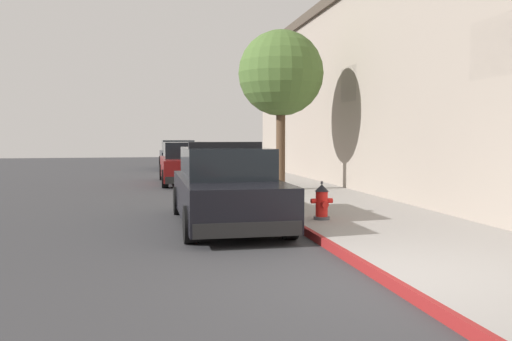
# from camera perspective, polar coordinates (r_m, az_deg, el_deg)

# --- Properties ---
(ground_plane) EXTENTS (33.31, 60.00, 0.20)m
(ground_plane) POSITION_cam_1_polar(r_m,az_deg,el_deg) (16.05, -16.73, -3.26)
(ground_plane) COLOR #353538
(sidewalk_pavement) EXTENTS (3.35, 60.00, 0.14)m
(sidewalk_pavement) POSITION_cam_1_polar(r_m,az_deg,el_deg) (16.59, 4.39, -2.29)
(sidewalk_pavement) COLOR gray
(sidewalk_pavement) RESTS_ON ground
(curb_painted_edge) EXTENTS (0.08, 60.00, 0.14)m
(curb_painted_edge) POSITION_cam_1_polar(r_m,az_deg,el_deg) (16.21, -1.46, -2.42)
(curb_painted_edge) COLOR maroon
(curb_painted_edge) RESTS_ON ground
(storefront_building) EXTENTS (7.55, 25.56, 6.58)m
(storefront_building) POSITION_cam_1_polar(r_m,az_deg,el_deg) (18.82, 20.30, 8.03)
(storefront_building) COLOR gray
(storefront_building) RESTS_ON ground
(police_cruiser) EXTENTS (1.94, 4.84, 1.68)m
(police_cruiser) POSITION_cam_1_polar(r_m,az_deg,el_deg) (10.85, -3.21, -1.90)
(police_cruiser) COLOR black
(police_cruiser) RESTS_ON ground
(parked_car_silver_ahead) EXTENTS (1.94, 4.84, 1.56)m
(parked_car_silver_ahead) POSITION_cam_1_polar(r_m,az_deg,el_deg) (20.51, -7.41, 0.71)
(parked_car_silver_ahead) COLOR maroon
(parked_car_silver_ahead) RESTS_ON ground
(parked_car_dark_far) EXTENTS (1.94, 4.84, 1.56)m
(parked_car_dark_far) POSITION_cam_1_polar(r_m,az_deg,el_deg) (29.52, -8.31, 1.61)
(parked_car_dark_far) COLOR black
(parked_car_dark_far) RESTS_ON ground
(fire_hydrant) EXTENTS (0.44, 0.40, 0.76)m
(fire_hydrant) POSITION_cam_1_polar(r_m,az_deg,el_deg) (10.73, 7.01, -3.33)
(fire_hydrant) COLOR #4C4C51
(fire_hydrant) RESTS_ON sidewalk_pavement
(street_tree) EXTENTS (2.59, 2.59, 4.86)m
(street_tree) POSITION_cam_1_polar(r_m,az_deg,el_deg) (16.56, 2.66, 10.21)
(street_tree) COLOR brown
(street_tree) RESTS_ON sidewalk_pavement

